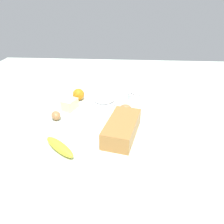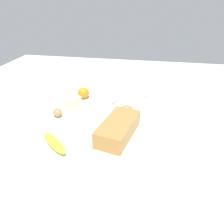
{
  "view_description": "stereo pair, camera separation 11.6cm",
  "coord_description": "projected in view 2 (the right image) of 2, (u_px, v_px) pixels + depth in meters",
  "views": [
    {
      "loc": [
        -1.01,
        -0.07,
        0.6
      ],
      "look_at": [
        0.0,
        0.0,
        0.04
      ],
      "focal_mm": 34.75,
      "sensor_mm": 36.0,
      "label": 1
    },
    {
      "loc": [
        -1.0,
        -0.19,
        0.6
      ],
      "look_at": [
        0.0,
        0.0,
        0.04
      ],
      "focal_mm": 34.75,
      "sensor_mm": 36.0,
      "label": 2
    }
  ],
  "objects": [
    {
      "name": "orange_fruit",
      "position": [
        83.0,
        93.0,
        1.39
      ],
      "size": [
        0.07,
        0.07,
        0.07
      ],
      "primitive_type": "sphere",
      "color": "orange",
      "rests_on": "ground_plane"
    },
    {
      "name": "sugar_bowl",
      "position": [
        107.0,
        101.0,
        1.3
      ],
      "size": [
        0.15,
        0.15,
        0.07
      ],
      "color": "white",
      "rests_on": "ground_plane"
    },
    {
      "name": "flour_bowl",
      "position": [
        143.0,
        96.0,
        1.36
      ],
      "size": [
        0.13,
        0.13,
        0.07
      ],
      "color": "white",
      "rests_on": "ground_plane"
    },
    {
      "name": "loaf_pan",
      "position": [
        118.0,
        128.0,
        1.02
      ],
      "size": [
        0.3,
        0.19,
        0.08
      ],
      "rotation": [
        0.0,
        0.0,
        -0.22
      ],
      "color": "#B77A3D",
      "rests_on": "ground_plane"
    },
    {
      "name": "egg_near_butter",
      "position": [
        127.0,
        109.0,
        1.22
      ],
      "size": [
        0.05,
        0.07,
        0.05
      ],
      "primitive_type": "ellipsoid",
      "rotation": [
        0.0,
        1.57,
        4.74
      ],
      "color": "#B17748",
      "rests_on": "ground_plane"
    },
    {
      "name": "butter_block",
      "position": [
        73.0,
        102.0,
        1.28
      ],
      "size": [
        0.11,
        0.09,
        0.06
      ],
      "primitive_type": "cube",
      "rotation": [
        0.0,
        0.0,
        -0.36
      ],
      "color": "#F4EDB2",
      "rests_on": "ground_plane"
    },
    {
      "name": "ground_plane",
      "position": [
        112.0,
        120.0,
        1.18
      ],
      "size": [
        2.4,
        2.4,
        0.02
      ],
      "primitive_type": "cube",
      "color": "silver"
    },
    {
      "name": "egg_beside_bowl",
      "position": [
        58.0,
        112.0,
        1.19
      ],
      "size": [
        0.08,
        0.07,
        0.05
      ],
      "primitive_type": "ellipsoid",
      "rotation": [
        0.0,
        1.57,
        0.59
      ],
      "color": "#B77C4B",
      "rests_on": "ground_plane"
    },
    {
      "name": "banana",
      "position": [
        54.0,
        143.0,
        0.95
      ],
      "size": [
        0.16,
        0.17,
        0.04
      ],
      "primitive_type": "ellipsoid",
      "rotation": [
        0.0,
        0.0,
        0.86
      ],
      "color": "yellow",
      "rests_on": "ground_plane"
    }
  ]
}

